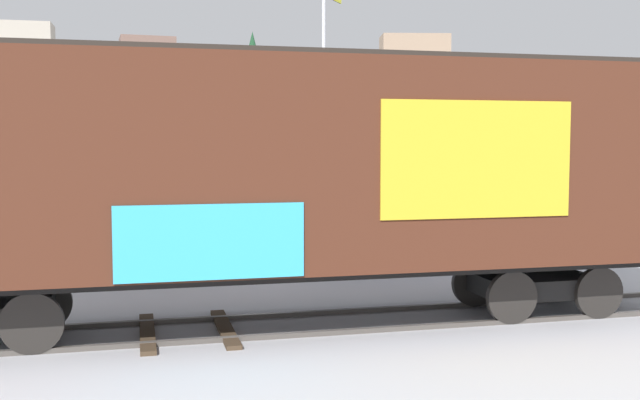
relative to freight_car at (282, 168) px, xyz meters
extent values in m
plane|color=#B2B5BC|center=(0.34, 0.00, -2.69)|extent=(260.00, 260.00, 0.00)
cube|color=#4C4742|center=(0.03, -0.72, -2.65)|extent=(59.93, 3.15, 0.08)
cube|color=#4C4742|center=(-0.04, 0.72, -2.65)|extent=(59.93, 3.15, 0.08)
cube|color=#423323|center=(-2.23, -0.11, -2.66)|extent=(0.37, 2.51, 0.07)
cube|color=#423323|center=(-0.97, -0.05, -2.66)|extent=(0.37, 2.51, 0.07)
cube|color=#472316|center=(0.00, 0.00, 0.08)|extent=(14.67, 3.74, 3.34)
cube|color=#2D2823|center=(0.00, 0.00, 1.87)|extent=(13.81, 1.10, 0.24)
cube|color=gold|center=(2.90, -1.37, 0.16)|extent=(3.19, 0.19, 1.83)
cube|color=#33A5CC|center=(-1.26, -1.59, -1.00)|extent=(2.73, 0.17, 1.10)
cube|color=black|center=(0.00, 0.00, -1.69)|extent=(14.31, 2.38, 0.20)
cylinder|color=black|center=(-3.85, -0.91, -2.23)|extent=(0.92, 0.17, 0.92)
cylinder|color=black|center=(-3.93, 0.52, -2.23)|extent=(0.92, 0.17, 0.92)
cube|color=black|center=(4.73, 0.24, -2.18)|extent=(2.17, 1.46, 0.36)
cylinder|color=black|center=(3.92, -0.52, -2.23)|extent=(0.92, 0.17, 0.92)
cylinder|color=black|center=(3.85, 0.92, -2.23)|extent=(0.92, 0.17, 0.92)
cylinder|color=black|center=(5.62, -0.43, -2.23)|extent=(0.92, 0.17, 0.92)
cylinder|color=black|center=(5.54, 1.01, -2.23)|extent=(0.92, 0.17, 0.92)
cylinder|color=silver|center=(3.27, 12.86, 1.83)|extent=(0.12, 0.12, 9.06)
cube|color=silver|center=(0.34, 65.55, 2.04)|extent=(113.51, 42.80, 9.46)
cube|color=brown|center=(-3.93, 52.71, 8.00)|extent=(4.82, 3.69, 2.47)
cube|color=#8C725B|center=(19.49, 52.71, 8.41)|extent=(6.41, 4.10, 3.28)
cube|color=#9E9384|center=(-14.88, 52.71, 8.46)|extent=(6.88, 3.28, 3.39)
cone|color=#193D23|center=(5.20, 55.50, 8.60)|extent=(1.83, 1.83, 3.66)
cube|color=silver|center=(-2.70, 5.79, -2.01)|extent=(4.46, 1.89, 0.72)
cube|color=#2D333D|center=(-2.78, 5.79, -1.30)|extent=(2.28, 1.69, 0.71)
cylinder|color=black|center=(-1.18, 6.68, -2.37)|extent=(0.64, 0.22, 0.64)
cylinder|color=black|center=(-1.19, 4.90, -2.37)|extent=(0.64, 0.22, 0.64)
cylinder|color=black|center=(-4.21, 6.69, -2.37)|extent=(0.64, 0.22, 0.64)
cylinder|color=black|center=(-4.21, 4.91, -2.37)|extent=(0.64, 0.22, 0.64)
cube|color=navy|center=(3.15, 6.08, -2.03)|extent=(4.74, 2.59, 0.70)
cube|color=#2D333D|center=(2.95, 6.05, -1.35)|extent=(2.67, 2.03, 0.65)
cylinder|color=black|center=(4.49, 7.20, -2.37)|extent=(0.67, 0.33, 0.64)
cylinder|color=black|center=(4.81, 5.52, -2.37)|extent=(0.67, 0.33, 0.64)
cylinder|color=black|center=(1.49, 6.64, -2.37)|extent=(0.67, 0.33, 0.64)
cylinder|color=black|center=(1.80, 4.96, -2.37)|extent=(0.67, 0.33, 0.64)
cube|color=#B7BABF|center=(8.57, 6.18, -2.03)|extent=(4.23, 1.98, 0.69)
cube|color=#2D333D|center=(8.36, 6.17, -1.40)|extent=(2.17, 1.70, 0.57)
cylinder|color=black|center=(9.94, 7.09, -2.37)|extent=(0.65, 0.25, 0.64)
cylinder|color=black|center=(10.02, 5.40, -2.37)|extent=(0.65, 0.25, 0.64)
cylinder|color=black|center=(7.12, 6.96, -2.37)|extent=(0.65, 0.25, 0.64)
cylinder|color=black|center=(7.20, 5.27, -2.37)|extent=(0.65, 0.25, 0.64)
camera|label=1|loc=(-1.74, -12.36, 0.42)|focal=41.95mm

